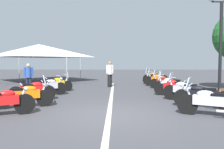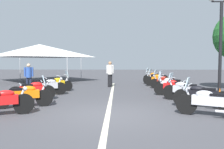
{
  "view_description": "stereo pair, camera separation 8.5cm",
  "coord_description": "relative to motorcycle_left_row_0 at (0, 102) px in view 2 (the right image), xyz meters",
  "views": [
    {
      "loc": [
        -7.26,
        -0.23,
        1.75
      ],
      "look_at": [
        5.48,
        0.0,
        1.0
      ],
      "focal_mm": 36.03,
      "sensor_mm": 36.0,
      "label": 1
    },
    {
      "loc": [
        -7.26,
        -0.32,
        1.75
      ],
      "look_at": [
        5.48,
        0.0,
        1.0
      ],
      "focal_mm": 36.03,
      "sensor_mm": 36.0,
      "label": 2
    }
  ],
  "objects": [
    {
      "name": "ground_plane",
      "position": [
        0.27,
        -3.42,
        -0.47
      ],
      "size": [
        80.0,
        80.0,
        0.0
      ],
      "primitive_type": "plane",
      "color": "#424247"
    },
    {
      "name": "lane_centre_stripe",
      "position": [
        3.53,
        -3.42,
        -0.46
      ],
      "size": [
        14.31,
        0.16,
        0.01
      ],
      "primitive_type": "cube",
      "color": "beige",
      "rests_on": "ground_plane"
    },
    {
      "name": "motorcycle_left_row_0",
      "position": [
        0.0,
        0.0,
        0.0
      ],
      "size": [
        1.13,
        1.92,
        1.02
      ],
      "rotation": [
        0.0,
        0.0,
        -1.08
      ],
      "color": "black",
      "rests_on": "ground_plane"
    },
    {
      "name": "motorcycle_left_row_1",
      "position": [
        1.35,
        -0.2,
        0.0
      ],
      "size": [
        1.01,
        2.06,
        1.22
      ],
      "rotation": [
        0.0,
        0.0,
        -1.19
      ],
      "color": "black",
      "rests_on": "ground_plane"
    },
    {
      "name": "motorcycle_left_row_2",
      "position": [
        2.84,
        0.05,
        -0.0
      ],
      "size": [
        1.02,
        1.9,
        1.01
      ],
      "rotation": [
        0.0,
        0.0,
        -1.14
      ],
      "color": "black",
      "rests_on": "ground_plane"
    },
    {
      "name": "motorcycle_left_row_3",
      "position": [
        4.35,
        -0.15,
        -0.01
      ],
      "size": [
        1.12,
        1.82,
        1.01
      ],
      "rotation": [
        0.0,
        0.0,
        -1.05
      ],
      "color": "black",
      "rests_on": "ground_plane"
    },
    {
      "name": "motorcycle_left_row_4",
      "position": [
        5.76,
        -0.17,
        -0.01
      ],
      "size": [
        1.08,
        1.86,
        1.2
      ],
      "rotation": [
        0.0,
        0.0,
        -1.1
      ],
      "color": "black",
      "rests_on": "ground_plane"
    },
    {
      "name": "motorcycle_right_row_0",
      "position": [
        0.08,
        -6.63,
        0.01
      ],
      "size": [
        1.11,
        1.95,
        1.22
      ],
      "rotation": [
        0.0,
        0.0,
        1.1
      ],
      "color": "black",
      "rests_on": "ground_plane"
    },
    {
      "name": "motorcycle_right_row_1",
      "position": [
        1.46,
        -6.9,
        -0.0
      ],
      "size": [
        1.02,
        2.04,
        1.01
      ],
      "rotation": [
        0.0,
        0.0,
        1.17
      ],
      "color": "black",
      "rests_on": "ground_plane"
    },
    {
      "name": "motorcycle_right_row_2",
      "position": [
        2.88,
        -6.67,
        0.01
      ],
      "size": [
        1.27,
        1.76,
        1.23
      ],
      "rotation": [
        0.0,
        0.0,
        0.97
      ],
      "color": "black",
      "rests_on": "ground_plane"
    },
    {
      "name": "motorcycle_right_row_3",
      "position": [
        4.34,
        -6.62,
        -0.01
      ],
      "size": [
        1.05,
        2.04,
        1.2
      ],
      "rotation": [
        0.0,
        0.0,
        1.17
      ],
      "color": "black",
      "rests_on": "ground_plane"
    },
    {
      "name": "motorcycle_right_row_4",
      "position": [
        5.68,
        -6.76,
        -0.01
      ],
      "size": [
        1.21,
        1.78,
        1.2
      ],
      "rotation": [
        0.0,
        0.0,
        1.0
      ],
      "color": "black",
      "rests_on": "ground_plane"
    },
    {
      "name": "motorcycle_right_row_5",
      "position": [
        7.21,
        -6.74,
        -0.0
      ],
      "size": [
        1.0,
        1.92,
        1.21
      ],
      "rotation": [
        0.0,
        0.0,
        1.17
      ],
      "color": "black",
      "rests_on": "ground_plane"
    },
    {
      "name": "motorcycle_right_row_6",
      "position": [
        8.64,
        -6.64,
        0.01
      ],
      "size": [
        1.11,
        1.97,
        1.23
      ],
      "rotation": [
        0.0,
        0.0,
        1.11
      ],
      "color": "black",
      "rests_on": "ground_plane"
    },
    {
      "name": "motorcycle_right_row_7",
      "position": [
        9.94,
        -6.63,
        -0.0
      ],
      "size": [
        1.18,
        1.9,
        1.2
      ],
      "rotation": [
        0.0,
        0.0,
        1.05
      ],
      "color": "black",
      "rests_on": "ground_plane"
    },
    {
      "name": "motorcycle_right_row_8",
      "position": [
        11.35,
        -6.82,
        0.0
      ],
      "size": [
        1.03,
        1.94,
        1.22
      ],
      "rotation": [
        0.0,
        0.0,
        1.15
      ],
      "color": "black",
      "rests_on": "ground_plane"
    },
    {
      "name": "street_lamp_twin_globe",
      "position": [
        3.35,
        -8.4,
        2.8
      ],
      "size": [
        0.32,
        1.22,
        4.76
      ],
      "color": "black",
      "rests_on": "ground_plane"
    },
    {
      "name": "traffic_cone_0",
      "position": [
        2.72,
        -8.14,
        -0.18
      ],
      "size": [
        0.36,
        0.36,
        0.61
      ],
      "color": "orange",
      "rests_on": "ground_plane"
    },
    {
      "name": "bystander_0",
      "position": [
        8.23,
        -3.22,
        0.56
      ],
      "size": [
        0.32,
        0.47,
        1.74
      ],
      "rotation": [
        0.0,
        0.0,
        0.51
      ],
      "color": "black",
      "rests_on": "ground_plane"
    },
    {
      "name": "bystander_2",
      "position": [
        5.99,
        1.47,
        0.48
      ],
      "size": [
        0.32,
        0.52,
        1.62
      ],
      "rotation": [
        0.0,
        0.0,
        0.16
      ],
      "color": "#1E2338",
      "rests_on": "ground_plane"
    },
    {
      "name": "event_tent",
      "position": [
        12.12,
        2.95,
        2.18
      ],
      "size": [
        6.81,
        6.81,
        3.2
      ],
      "color": "white",
      "rests_on": "ground_plane"
    }
  ]
}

